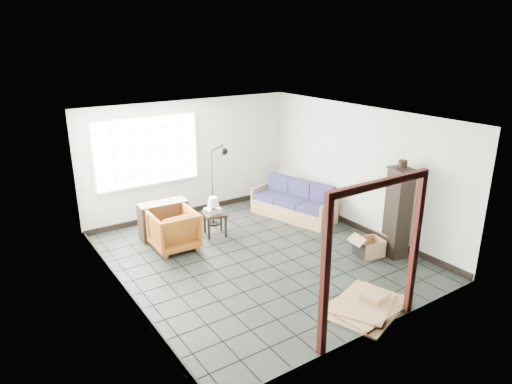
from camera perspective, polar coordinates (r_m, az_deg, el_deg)
ground at (r=8.57m, az=0.32°, el=-8.09°), size 5.50×5.50×0.00m
room_shell at (r=7.98m, az=0.23°, el=2.81°), size 5.02×5.52×2.61m
window_panel at (r=9.87m, az=-13.44°, el=4.95°), size 2.32×0.08×1.52m
doorway_trim at (r=6.15m, az=14.68°, el=-5.81°), size 1.80×0.08×2.20m
futon_sofa at (r=10.32m, az=4.89°, el=-1.51°), size 1.23×2.03×0.85m
armchair at (r=8.86m, az=-10.24°, el=-4.46°), size 0.85×0.80×0.84m
side_table at (r=9.36m, az=-5.17°, el=-3.10°), size 0.53×0.53×0.48m
table_lamp at (r=9.17m, az=-5.36°, el=-1.30°), size 0.28×0.28×0.36m
projector at (r=9.30m, az=-5.46°, el=-2.35°), size 0.31×0.24×0.11m
floor_lamp at (r=9.69m, az=-4.73°, el=1.15°), size 0.47×0.39×1.78m
console_shelf at (r=9.43m, az=-11.48°, el=-3.40°), size 0.98×0.42×0.75m
tall_shelf at (r=8.69m, az=17.30°, el=-2.42°), size 0.46×0.53×1.69m
pot at (r=8.52m, az=17.88°, el=3.41°), size 0.17×0.17×0.12m
open_box at (r=8.81m, az=13.96°, el=-6.76°), size 0.82×0.50×0.44m
cardboard_pile at (r=7.29m, az=13.74°, el=-13.50°), size 1.53×1.29×0.19m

